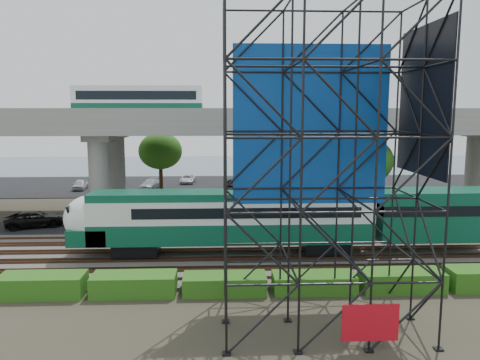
{
  "coord_description": "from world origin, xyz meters",
  "views": [
    {
      "loc": [
        0.8,
        -29.2,
        10.02
      ],
      "look_at": [
        2.29,
        6.0,
        4.85
      ],
      "focal_mm": 35.0,
      "sensor_mm": 36.0,
      "label": 1
    }
  ],
  "objects": [
    {
      "name": "rail_tracks",
      "position": [
        0.0,
        2.0,
        0.28
      ],
      "size": [
        90.0,
        9.52,
        0.16
      ],
      "color": "#472D1E",
      "rests_on": "ballast_bed"
    },
    {
      "name": "parking_lot",
      "position": [
        0.0,
        34.0,
        0.04
      ],
      "size": [
        90.0,
        18.0,
        0.08
      ],
      "primitive_type": "cube",
      "color": "black",
      "rests_on": "ground"
    },
    {
      "name": "trees",
      "position": [
        -4.67,
        16.17,
        5.57
      ],
      "size": [
        40.94,
        16.94,
        7.69
      ],
      "color": "#382314",
      "rests_on": "ground"
    },
    {
      "name": "commuter_train",
      "position": [
        3.66,
        2.0,
        2.88
      ],
      "size": [
        29.3,
        3.06,
        4.3
      ],
      "color": "black",
      "rests_on": "rail_tracks"
    },
    {
      "name": "harbor_water",
      "position": [
        0.0,
        56.0,
        0.01
      ],
      "size": [
        140.0,
        40.0,
        0.03
      ],
      "primitive_type": "cube",
      "color": "#456072",
      "rests_on": "ground"
    },
    {
      "name": "hedge_strip",
      "position": [
        1.01,
        -4.3,
        0.56
      ],
      "size": [
        34.6,
        1.8,
        1.2
      ],
      "color": "#2A5D15",
      "rests_on": "ground"
    },
    {
      "name": "ballast_bed",
      "position": [
        0.0,
        2.0,
        0.1
      ],
      "size": [
        90.0,
        12.0,
        0.2
      ],
      "primitive_type": "cube",
      "color": "slate",
      "rests_on": "ground"
    },
    {
      "name": "suv",
      "position": [
        -15.29,
        11.16,
        0.77
      ],
      "size": [
        5.47,
        3.87,
        1.39
      ],
      "primitive_type": "imported",
      "rotation": [
        0.0,
        0.0,
        1.92
      ],
      "color": "black",
      "rests_on": "service_road"
    },
    {
      "name": "parked_cars",
      "position": [
        1.17,
        33.31,
        0.69
      ],
      "size": [
        36.5,
        9.56,
        1.27
      ],
      "color": "#BABABA",
      "rests_on": "parking_lot"
    },
    {
      "name": "service_road",
      "position": [
        0.0,
        10.5,
        0.04
      ],
      "size": [
        90.0,
        5.0,
        0.08
      ],
      "primitive_type": "cube",
      "color": "black",
      "rests_on": "ground"
    },
    {
      "name": "ground",
      "position": [
        0.0,
        0.0,
        0.0
      ],
      "size": [
        140.0,
        140.0,
        0.0
      ],
      "primitive_type": "plane",
      "color": "#474233",
      "rests_on": "ground"
    },
    {
      "name": "scaffold_tower",
      "position": [
        5.52,
        -7.98,
        7.47
      ],
      "size": [
        9.36,
        6.36,
        15.0
      ],
      "color": "black",
      "rests_on": "ground"
    },
    {
      "name": "overpass",
      "position": [
        -0.5,
        16.0,
        8.21
      ],
      "size": [
        80.0,
        12.0,
        12.4
      ],
      "color": "#9E9B93",
      "rests_on": "ground"
    }
  ]
}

